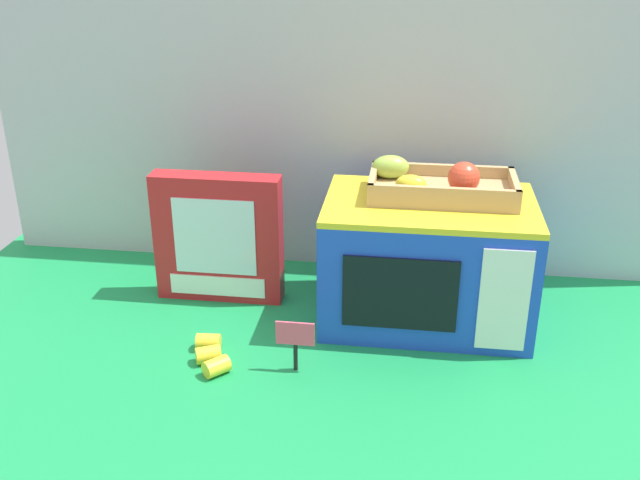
# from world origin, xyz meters

# --- Properties ---
(ground_plane) EXTENTS (1.70, 1.70, 0.00)m
(ground_plane) POSITION_xyz_m (0.00, 0.00, 0.00)
(ground_plane) COLOR #198C47
(ground_plane) RESTS_ON ground
(display_back_panel) EXTENTS (1.61, 0.03, 0.76)m
(display_back_panel) POSITION_xyz_m (0.00, 0.24, 0.38)
(display_back_panel) COLOR #B7BABF
(display_back_panel) RESTS_ON ground
(toy_microwave) EXTENTS (0.41, 0.28, 0.25)m
(toy_microwave) POSITION_xyz_m (0.19, -0.00, 0.13)
(toy_microwave) COLOR blue
(toy_microwave) RESTS_ON ground
(food_groups_crate) EXTENTS (0.29, 0.15, 0.08)m
(food_groups_crate) POSITION_xyz_m (0.21, 0.02, 0.28)
(food_groups_crate) COLOR tan
(food_groups_crate) RESTS_ON toy_microwave
(cookie_set_box) EXTENTS (0.27, 0.06, 0.28)m
(cookie_set_box) POSITION_xyz_m (-0.24, 0.03, 0.14)
(cookie_set_box) COLOR red
(cookie_set_box) RESTS_ON ground
(price_sign) EXTENTS (0.07, 0.01, 0.10)m
(price_sign) POSITION_xyz_m (-0.04, -0.23, 0.07)
(price_sign) COLOR black
(price_sign) RESTS_ON ground
(loose_toy_banana) EXTENTS (0.09, 0.12, 0.03)m
(loose_toy_banana) POSITION_xyz_m (-0.20, -0.23, 0.02)
(loose_toy_banana) COLOR yellow
(loose_toy_banana) RESTS_ON ground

